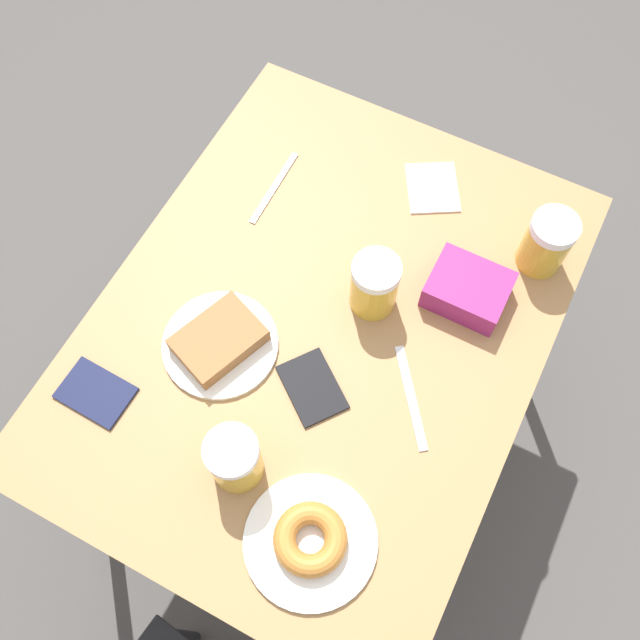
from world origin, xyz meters
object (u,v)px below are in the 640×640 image
Objects in this scene: blue_pouch at (468,290)px; fork at (274,187)px; beer_mug_left at (547,243)px; plate_with_cake at (219,342)px; beer_mug_center at (236,460)px; napkin_folded at (432,188)px; passport_near_edge at (312,387)px; plate_with_donut at (310,540)px; passport_far_edge at (96,393)px; beer_mug_right at (374,285)px; knife at (411,397)px.

fork is at bearing -6.84° from blue_pouch.
plate_with_cake is at bearing 43.88° from beer_mug_left.
napkin_folded is (-0.06, -0.68, -0.06)m from beer_mug_center.
plate_with_cake reaches higher than fork.
plate_with_cake reaches higher than napkin_folded.
blue_pouch reaches higher than passport_near_edge.
napkin_folded is at bearing -52.44° from blue_pouch.
beer_mug_left is 0.51m from passport_near_edge.
plate_with_cake is 0.38m from plate_with_donut.
blue_pouch is (-0.51, -0.48, 0.03)m from passport_far_edge.
passport_far_edge is (0.60, 0.62, -0.06)m from beer_mug_left.
passport_far_edge is at bearing 28.77° from passport_near_edge.
beer_mug_left is 1.00× the size of beer_mug_right.
beer_mug_left reaches higher than napkin_folded.
passport_near_edge is (0.02, 0.49, 0.00)m from napkin_folded.
napkin_folded is at bearing -82.17° from plate_with_donut.
beer_mug_center is 0.77× the size of knife.
passport_near_edge is 1.06× the size of blue_pouch.
beer_mug_left is 0.68× the size of fork.
blue_pouch is at bearing -92.25° from knife.
beer_mug_center is at bearing 112.92° from fork.
passport_near_edge reaches higher than knife.
fork is (0.29, 0.15, -0.00)m from napkin_folded.
plate_with_cake is 1.37× the size of napkin_folded.
napkin_folded is at bearing -71.38° from knife.
plate_with_cake is 0.63m from beer_mug_left.
beer_mug_left is at bearing 166.27° from napkin_folded.
knife is at bearing 135.39° from beer_mug_right.
plate_with_donut is 1.31× the size of knife.
passport_near_edge and passport_far_edge have the same top height.
fork is (0.29, -0.14, -0.06)m from beer_mug_right.
beer_mug_center is at bearing 80.89° from beer_mug_right.
passport_far_edge is (0.36, 0.68, 0.00)m from napkin_folded.
beer_mug_right is at bearing -77.31° from plate_with_donut.
plate_with_donut reaches higher than passport_near_edge.
passport_far_edge is at bearing 62.27° from napkin_folded.
plate_with_cake is 0.97× the size of plate_with_donut.
napkin_folded is at bearing -112.55° from plate_with_cake.
knife is (-0.14, 0.14, -0.06)m from beer_mug_right.
plate_with_cake is at bearing 102.91° from fork.
napkin_folded and fork have the same top height.
napkin_folded is (0.25, -0.06, -0.06)m from beer_mug_left.
passport_near_edge is (0.27, 0.43, -0.06)m from beer_mug_left.
beer_mug_left is 0.87m from passport_far_edge.
passport_far_edge is at bearing 50.31° from plate_with_cake.
plate_with_donut is 0.18m from beer_mug_center.
passport_far_edge is (0.50, 0.25, 0.00)m from knife.
knife is 0.18m from passport_near_edge.
knife is (-0.14, 0.43, -0.00)m from napkin_folded.
napkin_folded is 0.77m from passport_far_edge.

